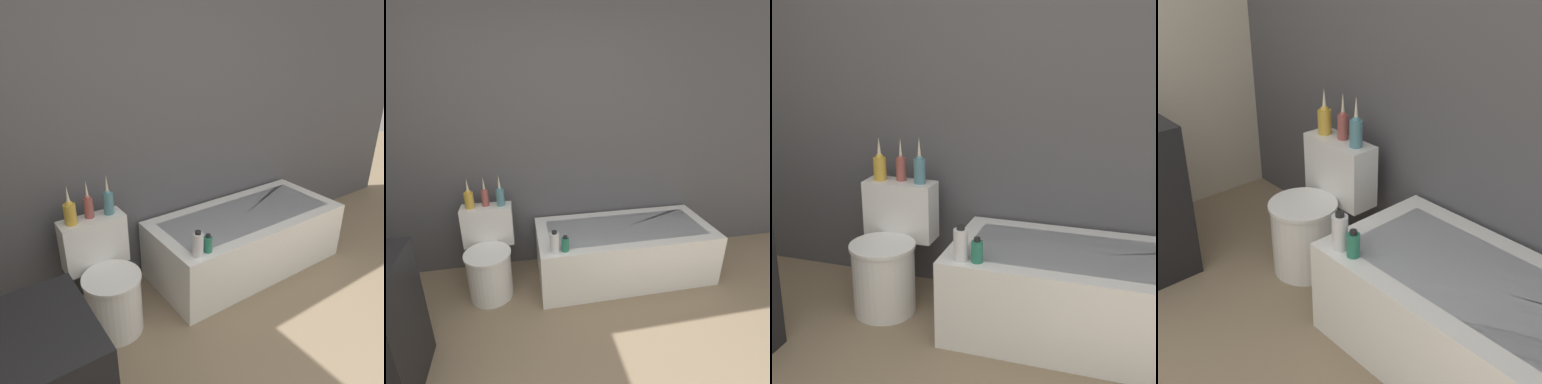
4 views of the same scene
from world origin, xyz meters
The scene contains 8 objects.
wall_back_tiled centered at (0.00, 2.10, 1.30)m, with size 6.40×0.06×2.60m.
bathtub centered at (0.73, 1.69, 0.25)m, with size 1.62×0.72×0.49m.
toilet centered at (-0.50, 1.69, 0.32)m, with size 0.44×0.55×0.73m.
vase_gold centered at (-0.63, 1.88, 0.82)m, with size 0.08×0.08×0.27m.
vase_silver centered at (-0.50, 1.90, 0.82)m, with size 0.06×0.06×0.27m.
vase_bronze centered at (-0.37, 1.88, 0.83)m, with size 0.07×0.07×0.28m.
shampoo_bottle_tall centered at (0.04, 1.41, 0.58)m, with size 0.07×0.07×0.19m.
shampoo_bottle_short centered at (0.13, 1.41, 0.55)m, with size 0.06×0.06×0.13m.
Camera 4 is at (1.60, 0.09, 1.86)m, focal length 50.00 mm.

